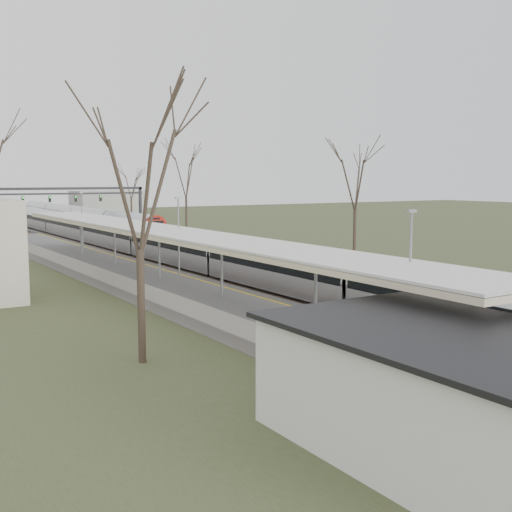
# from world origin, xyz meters

# --- Properties ---
(track_bed) EXTENTS (24.00, 160.00, 0.22)m
(track_bed) POSITION_xyz_m (0.26, 55.00, 0.06)
(track_bed) COLOR #474442
(track_bed) RESTS_ON ground
(platform) EXTENTS (3.50, 69.00, 1.00)m
(platform) POSITION_xyz_m (-9.05, 37.50, 0.50)
(platform) COLOR #9E9B93
(platform) RESTS_ON ground
(canopy) EXTENTS (4.10, 50.00, 3.11)m
(canopy) POSITION_xyz_m (-9.05, 32.99, 3.93)
(canopy) COLOR slate
(canopy) RESTS_ON platform
(station_building) EXTENTS (6.00, 9.00, 3.20)m
(station_building) POSITION_xyz_m (-12.50, 8.00, 1.60)
(station_building) COLOR silver
(station_building) RESTS_ON ground
(signal_gantry) EXTENTS (21.00, 0.59, 6.08)m
(signal_gantry) POSITION_xyz_m (0.29, 84.99, 4.91)
(signal_gantry) COLOR black
(signal_gantry) RESTS_ON ground
(tree_west_near) EXTENTS (5.00, 5.00, 10.30)m
(tree_west_near) POSITION_xyz_m (-16.00, 20.00, 7.29)
(tree_west_near) COLOR #2D231C
(tree_west_near) RESTS_ON ground
(tree_east_far) EXTENTS (5.00, 5.00, 10.30)m
(tree_east_far) POSITION_xyz_m (14.00, 42.00, 7.29)
(tree_east_far) COLOR #2D231C
(tree_east_far) RESTS_ON ground
(train_near) EXTENTS (2.62, 90.21, 3.05)m
(train_near) POSITION_xyz_m (-2.50, 52.17, 1.48)
(train_near) COLOR #A7AAB1
(train_near) RESTS_ON ground
(train_far) EXTENTS (2.62, 60.21, 3.05)m
(train_far) POSITION_xyz_m (4.50, 95.40, 1.48)
(train_far) COLOR #A7AAB1
(train_far) RESTS_ON ground
(passenger) EXTENTS (0.55, 0.66, 1.54)m
(passenger) POSITION_xyz_m (-7.86, 11.96, 1.77)
(passenger) COLOR #282A4E
(passenger) RESTS_ON platform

